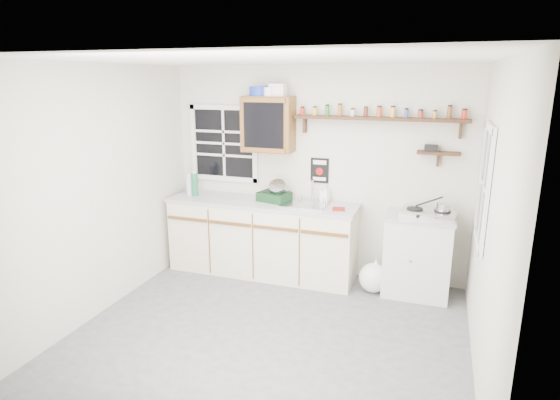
% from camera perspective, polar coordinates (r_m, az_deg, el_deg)
% --- Properties ---
extents(room, '(3.64, 3.24, 2.54)m').
position_cam_1_polar(room, '(4.16, -1.21, -0.74)').
color(room, '#4D4D4F').
rests_on(room, ground).
extents(main_cabinet, '(2.31, 0.63, 0.92)m').
position_cam_1_polar(main_cabinet, '(5.75, -2.20, -4.55)').
color(main_cabinet, beige).
rests_on(main_cabinet, floor).
extents(right_cabinet, '(0.73, 0.57, 0.91)m').
position_cam_1_polar(right_cabinet, '(5.43, 16.40, -6.41)').
color(right_cabinet, silver).
rests_on(right_cabinet, floor).
extents(sink, '(0.52, 0.44, 0.29)m').
position_cam_1_polar(sink, '(5.46, 3.04, -0.47)').
color(sink, '#AFAEB3').
rests_on(sink, main_cabinet).
extents(upper_cabinet, '(0.60, 0.32, 0.65)m').
position_cam_1_polar(upper_cabinet, '(5.58, -1.46, 9.22)').
color(upper_cabinet, brown).
rests_on(upper_cabinet, wall_back).
extents(upper_cabinet_clutter, '(0.44, 0.24, 0.14)m').
position_cam_1_polar(upper_cabinet_clutter, '(5.56, -1.65, 13.17)').
color(upper_cabinet_clutter, '#1930A5').
rests_on(upper_cabinet_clutter, upper_cabinet).
extents(spice_shelf, '(1.91, 0.18, 0.35)m').
position_cam_1_polar(spice_shelf, '(5.33, 12.02, 9.79)').
color(spice_shelf, black).
rests_on(spice_shelf, wall_back).
extents(secondary_shelf, '(0.45, 0.16, 0.24)m').
position_cam_1_polar(secondary_shelf, '(5.34, 18.52, 5.54)').
color(secondary_shelf, black).
rests_on(secondary_shelf, wall_back).
extents(warning_sign, '(0.22, 0.02, 0.30)m').
position_cam_1_polar(warning_sign, '(5.62, 4.85, 3.60)').
color(warning_sign, black).
rests_on(warning_sign, wall_back).
extents(window_back, '(0.93, 0.03, 0.98)m').
position_cam_1_polar(window_back, '(5.99, -6.84, 6.86)').
color(window_back, black).
rests_on(window_back, wall_back).
extents(window_right, '(0.03, 0.78, 1.08)m').
position_cam_1_polar(window_right, '(4.43, 23.71, 1.61)').
color(window_right, black).
rests_on(window_right, wall_back).
extents(water_bottles, '(0.16, 0.08, 0.32)m').
position_cam_1_polar(water_bottles, '(5.95, -10.62, 1.85)').
color(water_bottles, '#ACC2CA').
rests_on(water_bottles, main_cabinet).
extents(dish_rack, '(0.41, 0.35, 0.27)m').
position_cam_1_polar(dish_rack, '(5.59, -0.58, 0.72)').
color(dish_rack, '#103218').
rests_on(dish_rack, main_cabinet).
extents(soap_bottle, '(0.11, 0.11, 0.21)m').
position_cam_1_polar(soap_bottle, '(5.57, 5.54, 0.79)').
color(soap_bottle, white).
rests_on(soap_bottle, main_cabinet).
extents(rag, '(0.16, 0.14, 0.02)m').
position_cam_1_polar(rag, '(5.28, 7.16, -1.10)').
color(rag, maroon).
rests_on(rag, main_cabinet).
extents(hotplate, '(0.60, 0.36, 0.08)m').
position_cam_1_polar(hotplate, '(5.26, 17.63, -1.55)').
color(hotplate, '#AFAEB3').
rests_on(hotplate, right_cabinet).
extents(saucepan, '(0.36, 0.16, 0.15)m').
position_cam_1_polar(saucepan, '(5.24, 19.16, -0.82)').
color(saucepan, '#AFAEB3').
rests_on(saucepan, hotplate).
extents(trash_bag, '(0.37, 0.33, 0.42)m').
position_cam_1_polar(trash_bag, '(5.43, 11.31, -9.23)').
color(trash_bag, white).
rests_on(trash_bag, floor).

